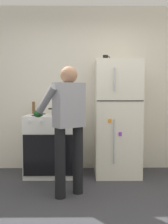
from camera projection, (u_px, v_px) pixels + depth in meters
ground at (88, 223)px, 2.55m from camera, size 8.00×8.00×0.00m
kitchen_wall_back at (85, 89)px, 4.40m from camera, size 6.00×0.10×2.70m
refrigerator at (117, 118)px, 4.06m from camera, size 0.68×0.72×1.77m
stove_range at (51, 145)px, 4.07m from camera, size 0.76×0.67×0.94m
person_cook at (67, 119)px, 3.22m from camera, size 0.69×0.75×1.60m
red_pot at (61, 111)px, 3.99m from camera, size 0.37×0.27×0.11m
coffee_mug at (106, 58)px, 4.04m from camera, size 0.11×0.08×0.10m
pepper_mill at (34, 108)px, 4.24m from camera, size 0.05×0.05×0.19m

